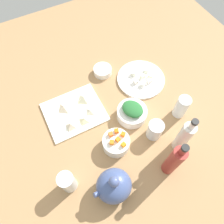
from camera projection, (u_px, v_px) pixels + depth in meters
tabletop at (112, 118)px, 106.85cm from camera, size 190.00×190.00×3.00cm
cutting_board at (74, 112)px, 106.32cm from camera, size 28.58×24.37×1.00cm
plate_tofu at (141, 79)px, 116.09cm from camera, size 25.77×25.77×1.20cm
bowl_greens at (132, 113)px, 103.30cm from camera, size 14.53×14.53×5.60cm
bowl_carrots at (116, 143)px, 95.59cm from camera, size 12.21×12.21×6.34cm
bowl_small_side at (103, 71)px, 117.25cm from camera, size 9.90×9.90×3.73cm
teapot at (114, 186)px, 83.48cm from camera, size 15.90×13.60×16.25cm
bottle_0 at (174, 161)px, 83.27cm from camera, size 5.37×5.37×26.87cm
bottle_1 at (184, 137)px, 89.23cm from camera, size 5.31×5.31×24.91cm
drinking_glass_0 at (181, 107)px, 101.02cm from camera, size 6.05×6.05×12.63cm
drinking_glass_1 at (68, 182)px, 84.42cm from camera, size 6.40×6.40×12.53cm
drinking_glass_2 at (155, 130)px, 96.87cm from camera, size 7.04×7.04×9.61cm
carrot_cube_0 at (112, 142)px, 91.41cm from camera, size 2.47×2.47×1.80cm
carrot_cube_1 at (123, 134)px, 93.24cm from camera, size 2.54×2.54×1.80cm
carrot_cube_2 at (111, 134)px, 93.23cm from camera, size 2.00×2.00×1.80cm
carrot_cube_3 at (123, 145)px, 90.90cm from camera, size 2.23×2.23×1.80cm
carrot_cube_4 at (116, 131)px, 93.99cm from camera, size 2.29×2.29×1.80cm
carrot_cube_5 at (118, 140)px, 92.02cm from camera, size 2.27×2.27×1.80cm
chopped_greens_mound at (133, 109)px, 99.43cm from camera, size 11.92×12.95×3.24cm
tofu_cube_0 at (143, 76)px, 114.83cm from camera, size 2.67×2.67×2.20cm
tofu_cube_1 at (146, 71)px, 116.71cm from camera, size 3.11×3.11×2.20cm
tofu_cube_2 at (149, 81)px, 113.31cm from camera, size 2.38×2.38×2.20cm
tofu_cube_3 at (134, 74)px, 115.75cm from camera, size 3.08×3.08×2.20cm
tofu_cube_4 at (143, 84)px, 112.29cm from camera, size 3.04×3.04×2.20cm
tofu_cube_5 at (136, 82)px, 113.14cm from camera, size 2.21×2.21×2.20cm
tofu_cube_6 at (151, 76)px, 114.94cm from camera, size 3.00×3.00×2.20cm
dumpling_0 at (84, 98)px, 107.94cm from camera, size 6.54×6.28×2.84cm
dumpling_1 at (64, 107)px, 105.43cm from camera, size 6.26×6.52×2.73cm
dumpling_2 at (84, 120)px, 102.19cm from camera, size 5.91×5.90×2.62cm
dumpling_3 at (90, 111)px, 104.77cm from camera, size 5.08×5.42×2.02cm
dumpling_4 at (71, 125)px, 100.54cm from camera, size 5.99×5.99×3.05cm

